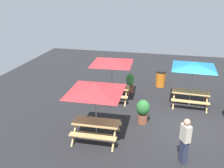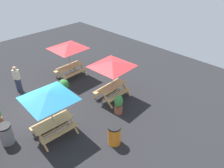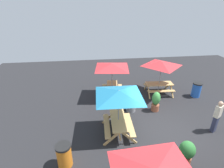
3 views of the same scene
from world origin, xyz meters
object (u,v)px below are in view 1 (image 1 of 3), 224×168
(picnic_table_4, at_px, (96,93))
(trash_bin_orange, at_px, (161,79))
(picnic_table_2, at_px, (112,64))
(potted_plant_2, at_px, (143,110))
(picnic_table_3, at_px, (194,68))
(person_standing, at_px, (185,140))
(potted_plant_1, at_px, (130,83))

(picnic_table_4, xyz_separation_m, trash_bin_orange, (2.17, 6.25, -1.49))
(picnic_table_2, bearing_deg, potted_plant_2, -50.83)
(picnic_table_4, xyz_separation_m, potted_plant_2, (1.62, 1.66, -1.38))
(trash_bin_orange, xyz_separation_m, potted_plant_2, (-0.55, -4.59, 0.12))
(picnic_table_2, distance_m, trash_bin_orange, 3.81)
(picnic_table_3, xyz_separation_m, person_standing, (-0.47, -4.61, -1.10))
(trash_bin_orange, height_order, potted_plant_1, potted_plant_1)
(trash_bin_orange, distance_m, potted_plant_2, 4.62)
(picnic_table_3, bearing_deg, trash_bin_orange, 126.12)
(potted_plant_1, bearing_deg, picnic_table_2, -121.56)
(picnic_table_3, bearing_deg, picnic_table_4, -131.42)
(picnic_table_2, distance_m, picnic_table_4, 3.70)
(picnic_table_2, height_order, potted_plant_1, picnic_table_2)
(picnic_table_2, xyz_separation_m, potted_plant_2, (1.85, -2.04, -1.38))
(picnic_table_4, bearing_deg, person_standing, -13.25)
(potted_plant_2, bearing_deg, picnic_table_2, 132.22)
(picnic_table_2, relative_size, picnic_table_4, 1.00)
(potted_plant_1, height_order, person_standing, person_standing)
(picnic_table_2, bearing_deg, picnic_table_3, 0.23)
(picnic_table_2, height_order, person_standing, picnic_table_2)
(picnic_table_3, bearing_deg, potted_plant_1, 164.75)
(picnic_table_2, bearing_deg, trash_bin_orange, 43.67)
(picnic_table_2, height_order, trash_bin_orange, picnic_table_2)
(picnic_table_3, distance_m, potted_plant_2, 3.39)
(picnic_table_2, distance_m, person_standing, 5.71)
(picnic_table_4, bearing_deg, potted_plant_1, 82.60)
(picnic_table_3, height_order, potted_plant_1, picnic_table_3)
(picnic_table_3, relative_size, potted_plant_2, 2.59)
(picnic_table_3, bearing_deg, picnic_table_2, -174.54)
(picnic_table_3, relative_size, person_standing, 1.69)
(picnic_table_3, xyz_separation_m, potted_plant_1, (-3.21, 1.01, -1.43))
(picnic_table_2, relative_size, person_standing, 1.69)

